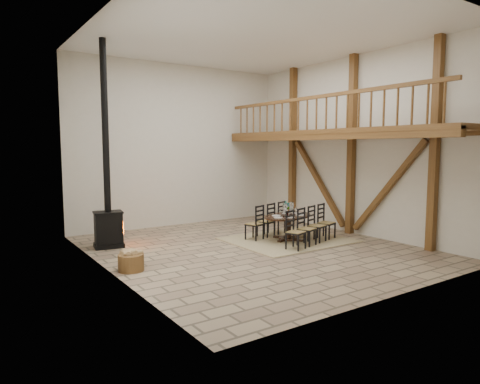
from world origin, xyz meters
TOP-DOWN VIEW (x-y plane):
  - ground at (0.00, 0.00)m, footprint 8.00×8.00m
  - room_shell at (1.19, 0.00)m, footprint 7.02×8.02m
  - rug at (1.30, 0.26)m, footprint 3.00×2.50m
  - dining_table at (1.32, 0.19)m, footprint 2.19×2.23m
  - wood_stove at (-2.87, 2.13)m, footprint 0.76×0.63m
  - log_basket at (-3.12, -0.13)m, footprint 0.51×0.51m
  - log_stack at (-3.07, -0.03)m, footprint 0.41×0.47m

SIDE VIEW (x-z plane):
  - ground at x=0.00m, z-range 0.00..0.00m
  - rug at x=1.30m, z-range 0.00..0.02m
  - log_basket at x=-3.12m, z-range -0.03..0.39m
  - log_stack at x=-3.07m, z-range 0.00..0.39m
  - dining_table at x=1.32m, z-range -0.17..0.87m
  - wood_stove at x=-2.87m, z-range -1.38..3.62m
  - room_shell at x=1.19m, z-range 0.51..5.52m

